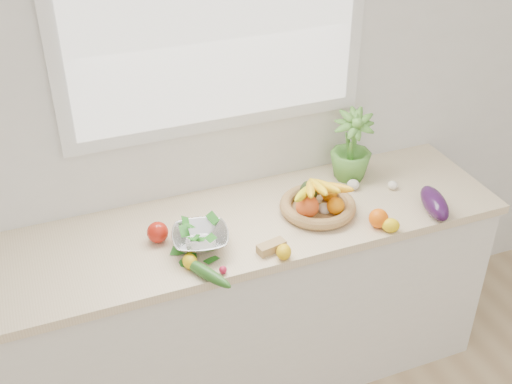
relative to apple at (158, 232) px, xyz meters
name	(u,v)px	position (x,y,z in m)	size (l,w,h in m)	color
back_wall	(217,95)	(0.36, 0.30, 0.41)	(4.50, 0.02, 2.70)	white
counter_cabinet	(244,306)	(0.36, 0.00, -0.51)	(2.20, 0.58, 0.86)	silver
countertop	(243,226)	(0.36, 0.00, -0.06)	(2.24, 0.62, 0.04)	beige
window_frame	(214,0)	(0.36, 0.28, 0.81)	(1.30, 0.03, 1.10)	white
window_pane	(216,1)	(0.36, 0.26, 0.81)	(1.18, 0.01, 0.98)	white
orange_loose	(378,218)	(0.87, -0.23, 0.00)	(0.08, 0.08, 0.08)	#F56007
lemon_a	(190,261)	(0.07, -0.20, -0.02)	(0.06, 0.07, 0.06)	#E0B60C
lemon_b	(284,252)	(0.42, -0.28, -0.01)	(0.06, 0.07, 0.06)	#E7AE0C
lemon_c	(391,225)	(0.90, -0.28, -0.01)	(0.06, 0.07, 0.06)	yellow
apple	(158,232)	(0.00, 0.00, 0.00)	(0.09, 0.09, 0.09)	#B01B0E
ginger	(271,247)	(0.40, -0.22, -0.02)	(0.12, 0.05, 0.04)	tan
garlic_a	(393,185)	(1.08, -0.01, -0.02)	(0.05, 0.05, 0.04)	white
garlic_b	(353,185)	(0.91, 0.06, -0.02)	(0.06, 0.06, 0.05)	silver
garlic_c	(324,209)	(0.70, -0.07, -0.02)	(0.06, 0.06, 0.05)	white
eggplant	(434,203)	(1.14, -0.23, 0.00)	(0.09, 0.24, 0.09)	#2C0E36
cucumber	(206,273)	(0.11, -0.28, -0.02)	(0.05, 0.25, 0.05)	#215218
radish	(223,270)	(0.18, -0.28, -0.03)	(0.03, 0.03, 0.03)	#BD173A
potted_herb	(352,146)	(0.95, 0.16, 0.12)	(0.19, 0.19, 0.34)	#549636
fruit_basket	(317,202)	(0.68, -0.05, 0.01)	(0.36, 0.36, 0.18)	#B47C50
colander_with_spinach	(200,235)	(0.14, -0.10, 0.02)	(0.27, 0.27, 0.12)	silver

